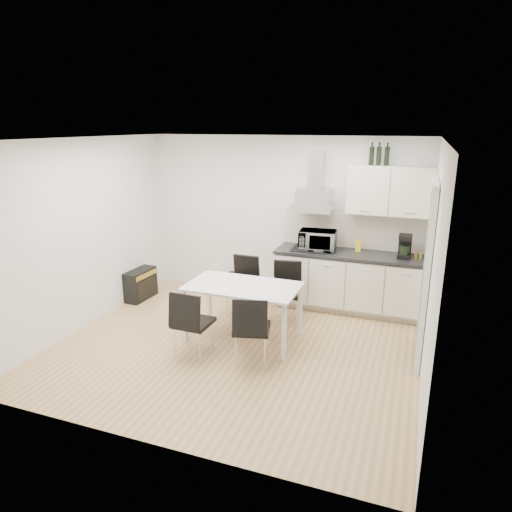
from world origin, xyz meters
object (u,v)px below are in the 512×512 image
Objects in this scene: chair_far_left at (242,287)px; dining_table at (243,291)px; guitar_amp at (141,284)px; chair_near_left at (193,323)px; chair_near_right at (252,329)px; floor_speaker at (233,281)px; chair_far_right at (286,294)px; kitchenette at (353,258)px.

dining_table is at bearing 113.25° from chair_far_left.
chair_far_left reaches higher than guitar_amp.
chair_far_left is at bearing 88.23° from chair_near_left.
chair_far_left is 1.40m from chair_near_left.
chair_near_right is (0.72, 0.09, 0.00)m from chair_near_left.
chair_near_left is (-0.08, -1.40, 0.00)m from chair_far_left.
chair_far_left and chair_near_right have the same top height.
chair_near_left is 0.73m from chair_near_right.
floor_speaker is (-0.85, 1.65, -0.52)m from dining_table.
chair_far_right is 1.00× the size of chair_near_left.
chair_far_left is at bearing -34.99° from floor_speaker.
kitchenette is 2.86× the size of chair_far_right.
chair_far_left is 1.11m from floor_speaker.
kitchenette is 2.16m from floor_speaker.
guitar_amp is 1.97× the size of floor_speaker.
floor_speaker is at bearing 175.37° from kitchenette.
guitar_amp is at bearing 160.51° from dining_table.
guitar_amp is 1.54m from floor_speaker.
chair_far_right is 2.87× the size of floor_speaker.
chair_near_right is at bearing 78.50° from chair_far_right.
chair_far_right is (0.69, -0.04, 0.00)m from chair_far_left.
chair_far_right is (0.38, 0.68, -0.23)m from dining_table.
chair_far_left reaches higher than floor_speaker.
guitar_amp is (-2.49, 0.08, -0.19)m from chair_far_right.
dining_table is 0.81m from chair_near_left.
guitar_amp is at bearing 137.13° from chair_near_right.
kitchenette reaches higher than guitar_amp.
chair_far_left and chair_near_left have the same top height.
kitchenette is 8.23× the size of floor_speaker.
chair_near_right is 1.46× the size of guitar_amp.
chair_near_left reaches higher than guitar_amp.
dining_table is at bearing -38.21° from floor_speaker.
chair_near_right is (0.34, -0.58, -0.23)m from dining_table.
chair_near_right is 2.55m from floor_speaker.
chair_near_left is at bearing -119.26° from dining_table.
floor_speaker is (-0.55, 0.92, -0.29)m from chair_far_left.
chair_near_right reaches higher than floor_speaker.
chair_far_right is at bearing -135.15° from kitchenette.
chair_near_left is 2.38m from floor_speaker.
kitchenette reaches higher than chair_near_right.
floor_speaker is at bearing -47.55° from chair_far_right.
chair_far_left is 0.69m from chair_far_right.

